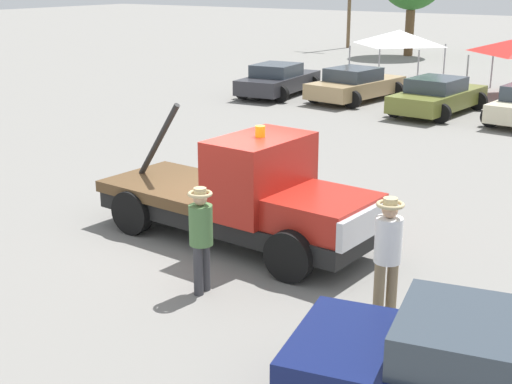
# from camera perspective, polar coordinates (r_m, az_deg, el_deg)

# --- Properties ---
(ground_plane) EXTENTS (160.00, 160.00, 0.00)m
(ground_plane) POSITION_cam_1_polar(r_m,az_deg,el_deg) (13.82, -1.73, -3.82)
(ground_plane) COLOR gray
(tow_truck) EXTENTS (5.81, 2.38, 2.51)m
(tow_truck) POSITION_cam_1_polar(r_m,az_deg,el_deg) (13.31, -0.61, -0.48)
(tow_truck) COLOR black
(tow_truck) RESTS_ON ground
(foreground_car) EXTENTS (5.36, 2.86, 1.34)m
(foreground_car) POSITION_cam_1_polar(r_m,az_deg,el_deg) (8.53, 19.81, -14.16)
(foreground_car) COLOR #0F194C
(foreground_car) RESTS_ON ground
(person_near_truck) EXTENTS (0.41, 0.41, 1.86)m
(person_near_truck) POSITION_cam_1_polar(r_m,az_deg,el_deg) (10.62, 10.50, -4.40)
(person_near_truck) COLOR #847051
(person_near_truck) RESTS_ON ground
(person_at_hood) EXTENTS (0.39, 0.39, 1.76)m
(person_at_hood) POSITION_cam_1_polar(r_m,az_deg,el_deg) (11.26, -4.43, -3.19)
(person_at_hood) COLOR #38383D
(person_at_hood) RESTS_ON ground
(parked_car_charcoal) EXTENTS (2.73, 4.77, 1.34)m
(parked_car_charcoal) POSITION_cam_1_polar(r_m,az_deg,el_deg) (30.21, 1.79, 8.95)
(parked_car_charcoal) COLOR #2D2D33
(parked_car_charcoal) RESTS_ON ground
(parked_car_tan) EXTENTS (2.89, 4.77, 1.34)m
(parked_car_tan) POSITION_cam_1_polar(r_m,az_deg,el_deg) (29.15, 7.96, 8.49)
(parked_car_tan) COLOR tan
(parked_car_tan) RESTS_ON ground
(parked_car_olive) EXTENTS (2.70, 4.85, 1.34)m
(parked_car_olive) POSITION_cam_1_polar(r_m,az_deg,el_deg) (26.99, 14.34, 7.45)
(parked_car_olive) COLOR olive
(parked_car_olive) RESTS_ON ground
(canopy_tent_white) EXTENTS (3.42, 3.42, 2.42)m
(canopy_tent_white) POSITION_cam_1_polar(r_m,az_deg,el_deg) (34.51, 11.36, 12.03)
(canopy_tent_white) COLOR #9E9EA3
(canopy_tent_white) RESTS_ON ground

